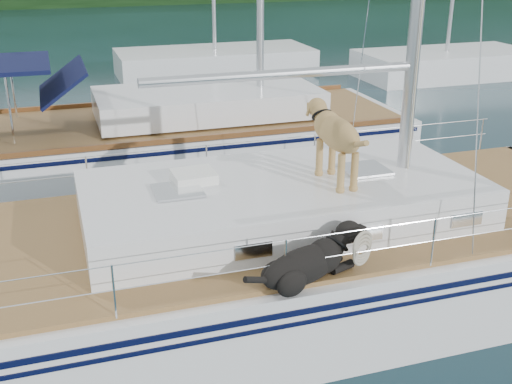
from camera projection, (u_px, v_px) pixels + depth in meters
name	position (u px, v px, depth m)	size (l,w,h in m)	color
ground	(226.00, 308.00, 8.87)	(120.00, 120.00, 0.00)	black
main_sailboat	(233.00, 264.00, 8.64)	(12.00, 4.04, 14.01)	white
neighbor_sailboat	(160.00, 143.00, 13.98)	(11.00, 3.50, 13.30)	white
bg_boat_center	(215.00, 63.00, 24.01)	(7.20, 3.00, 11.65)	white
bg_boat_east	(445.00, 64.00, 23.64)	(6.40, 3.00, 11.65)	white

